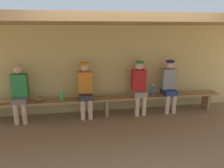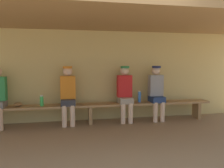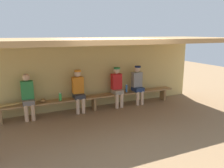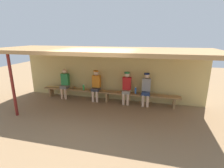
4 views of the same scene
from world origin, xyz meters
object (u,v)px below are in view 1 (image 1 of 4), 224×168
player_in_blue (139,85)px  baseball_glove_dark_brown (39,99)px  water_bottle_blue (153,90)px  player_middle (20,91)px  bench (106,100)px  player_in_red (85,87)px  water_bottle_orange (61,96)px  player_with_sunglasses (169,84)px

player_in_blue → baseball_glove_dark_brown: bearing=179.2°
water_bottle_blue → baseball_glove_dark_brown: water_bottle_blue is taller
player_middle → baseball_glove_dark_brown: size_ratio=5.56×
water_bottle_blue → baseball_glove_dark_brown: (-2.81, 0.01, -0.09)m
bench → player_in_red: size_ratio=4.46×
baseball_glove_dark_brown → water_bottle_blue: bearing=-85.6°
bench → water_bottle_orange: water_bottle_orange is taller
bench → baseball_glove_dark_brown: baseball_glove_dark_brown is taller
player_in_red → baseball_glove_dark_brown: 1.12m
player_with_sunglasses → water_bottle_orange: bearing=-179.6°
player_with_sunglasses → player_in_red: 2.14m
water_bottle_orange → water_bottle_blue: 2.29m
water_bottle_orange → baseball_glove_dark_brown: bearing=174.1°
player_middle → player_in_red: bearing=0.0°
water_bottle_blue → bench: bearing=-178.7°
player_middle → player_in_blue: bearing=0.0°
player_in_red → water_bottle_orange: size_ratio=5.58×
player_in_red → water_bottle_blue: size_ratio=4.86×
player_with_sunglasses → player_in_red: bearing=180.0°
player_with_sunglasses → water_bottle_orange: size_ratio=5.58×
bench → player_in_red: bearing=179.6°
player_in_blue → water_bottle_orange: 1.93m
player_middle → player_in_red: size_ratio=0.99×
player_in_red → water_bottle_blue: 1.72m
player_middle → water_bottle_orange: player_middle is taller
player_in_blue → player_middle: player_in_blue is taller
player_in_blue → player_in_red: same height
bench → water_bottle_orange: (-1.08, -0.02, 0.19)m
player_in_red → bench: bearing=-0.4°
player_in_blue → baseball_glove_dark_brown: (-2.43, 0.03, -0.24)m
bench → baseball_glove_dark_brown: size_ratio=25.00×
player_in_blue → player_with_sunglasses: same height
bench → player_middle: bearing=179.9°
player_middle → bench: bearing=-0.1°
player_with_sunglasses → player_in_red: (-2.14, 0.00, 0.00)m
player_middle → water_bottle_orange: (0.92, -0.02, -0.15)m
water_bottle_orange → water_bottle_blue: size_ratio=0.87×
water_bottle_blue → player_with_sunglasses: bearing=-3.2°
bench → water_bottle_orange: size_ratio=24.91×
player_with_sunglasses → player_middle: (-3.63, -0.00, -0.02)m
player_in_blue → water_bottle_orange: bearing=-179.4°
player_with_sunglasses → water_bottle_orange: 2.72m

